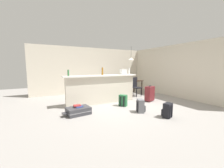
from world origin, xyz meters
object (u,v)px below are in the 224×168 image
(bottle_white, at_px, (129,71))
(dining_chair_near_partition, at_px, (135,86))
(grocery_bag, at_px, (123,72))
(backpack_green, at_px, (123,101))
(suitcase_upright_maroon, at_px, (150,94))
(bottle_amber, at_px, (102,71))
(suitcase_flat_charcoal, at_px, (78,111))
(book_stack, at_px, (78,106))
(pendant_lamp, at_px, (131,59))
(backpack_black, at_px, (167,111))
(backpack_grey, at_px, (141,106))
(bottle_green, at_px, (68,73))
(dining_table, at_px, (130,82))
(dining_chair_far_side, at_px, (126,83))

(bottle_white, xyz_separation_m, dining_chair_near_partition, (0.76, 0.53, -0.75))
(grocery_bag, relative_size, backpack_green, 0.62)
(suitcase_upright_maroon, bearing_deg, bottle_amber, 161.52)
(suitcase_flat_charcoal, relative_size, book_stack, 3.09)
(pendant_lamp, xyz_separation_m, book_stack, (-3.27, -1.86, -1.60))
(bottle_amber, xyz_separation_m, suitcase_flat_charcoal, (-1.19, -0.86, -1.17))
(grocery_bag, xyz_separation_m, backpack_green, (-0.41, -0.66, -1.04))
(suitcase_flat_charcoal, bearing_deg, book_stack, 79.78)
(suitcase_flat_charcoal, height_order, backpack_black, backpack_black)
(suitcase_upright_maroon, xyz_separation_m, backpack_grey, (-1.26, -0.96, -0.13))
(bottle_green, xyz_separation_m, suitcase_upright_maroon, (3.17, -0.69, -0.91))
(dining_table, xyz_separation_m, pendant_lamp, (0.02, 0.01, 1.21))
(grocery_bag, relative_size, pendant_lamp, 0.34)
(bottle_green, bearing_deg, suitcase_flat_charcoal, -84.37)
(grocery_bag, bearing_deg, bottle_green, 176.85)
(suitcase_flat_charcoal, xyz_separation_m, backpack_green, (1.71, 0.14, 0.09))
(backpack_green, distance_m, backpack_black, 1.66)
(dining_chair_far_side, height_order, suitcase_flat_charcoal, dining_chair_far_side)
(dining_table, relative_size, suitcase_flat_charcoal, 1.28)
(backpack_grey, bearing_deg, bottle_amber, 111.52)
(backpack_green, distance_m, book_stack, 1.70)
(bottle_amber, distance_m, dining_chair_far_side, 2.77)
(suitcase_flat_charcoal, distance_m, backpack_green, 1.71)
(dining_table, distance_m, suitcase_flat_charcoal, 3.80)
(bottle_green, distance_m, book_stack, 1.33)
(bottle_green, relative_size, backpack_green, 0.51)
(bottle_green, relative_size, suitcase_flat_charcoal, 0.25)
(bottle_white, xyz_separation_m, book_stack, (-2.45, -0.82, -1.02))
(bottle_green, relative_size, grocery_bag, 0.83)
(bottle_amber, bearing_deg, bottle_green, 177.35)
(backpack_green, bearing_deg, bottle_amber, 125.42)
(suitcase_flat_charcoal, relative_size, backpack_green, 2.05)
(suitcase_flat_charcoal, distance_m, backpack_grey, 1.96)
(dining_table, distance_m, dining_chair_far_side, 0.57)
(suitcase_upright_maroon, bearing_deg, dining_table, 84.03)
(suitcase_upright_maroon, bearing_deg, backpack_grey, -142.81)
(backpack_grey, bearing_deg, pendant_lamp, 60.96)
(backpack_green, bearing_deg, dining_table, 48.38)
(pendant_lamp, bearing_deg, backpack_black, -107.77)
(grocery_bag, relative_size, dining_chair_far_side, 0.28)
(bottle_green, xyz_separation_m, dining_table, (3.34, 0.96, -0.59))
(grocery_bag, xyz_separation_m, dining_chair_far_side, (1.22, 1.63, -0.73))
(bottle_white, bearing_deg, grocery_bag, -171.04)
(bottle_green, bearing_deg, suitcase_upright_maroon, -12.28)
(backpack_grey, bearing_deg, dining_chair_near_partition, 56.63)
(dining_table, height_order, book_stack, dining_table)
(dining_table, distance_m, backpack_green, 2.37)
(bottle_green, height_order, bottle_amber, bottle_amber)
(bottle_white, height_order, book_stack, bottle_white)
(bottle_white, bearing_deg, backpack_green, -136.34)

